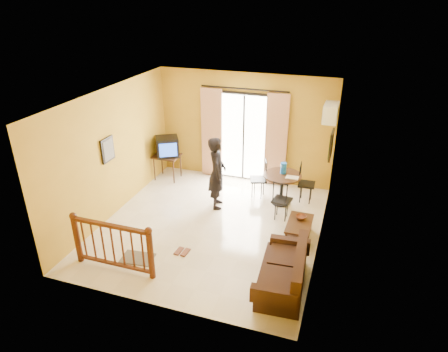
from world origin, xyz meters
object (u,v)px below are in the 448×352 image
(dining_table, at_px, (282,181))
(sofa, at_px, (285,274))
(coffee_table, at_px, (299,228))
(television, at_px, (167,147))
(standing_person, at_px, (217,173))

(dining_table, xyz_separation_m, sofa, (0.63, -2.87, -0.31))
(coffee_table, xyz_separation_m, sofa, (-0.00, -1.52, 0.03))
(dining_table, height_order, sofa, sofa)
(television, bearing_deg, dining_table, -37.26)
(television, xyz_separation_m, sofa, (3.72, -3.25, -0.63))
(sofa, xyz_separation_m, standing_person, (-2.01, 2.27, 0.56))
(dining_table, height_order, standing_person, standing_person)
(television, distance_m, standing_person, 1.97)
(television, distance_m, coffee_table, 4.15)
(coffee_table, bearing_deg, dining_table, 114.99)
(dining_table, bearing_deg, television, 173.09)
(television, bearing_deg, standing_person, -60.23)
(coffee_table, xyz_separation_m, standing_person, (-2.01, 0.75, 0.59))
(coffee_table, bearing_deg, television, 155.06)
(dining_table, relative_size, standing_person, 0.53)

